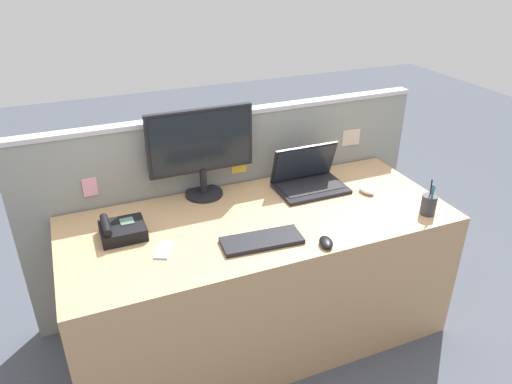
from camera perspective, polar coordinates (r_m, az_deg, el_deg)
ground_plane at (r=2.85m, az=0.40°, el=-15.91°), size 10.00×10.00×0.00m
desk at (r=2.61m, az=0.43°, el=-10.04°), size 1.92×0.80×0.74m
cubicle_divider at (r=2.84m, az=-3.02°, el=-1.59°), size 2.29×0.08×1.15m
desktop_monitor at (r=2.51m, az=-6.48°, el=5.34°), size 0.56×0.20×0.48m
laptop at (r=2.68m, az=6.13°, el=1.68°), size 0.37×0.26×0.24m
desk_phone at (r=2.32m, az=-15.54°, el=-4.34°), size 0.20×0.18×0.10m
keyboard_main at (r=2.21m, az=0.68°, el=-5.73°), size 0.38×0.17×0.02m
computer_mouse_right_hand at (r=2.69m, az=12.90°, el=0.19°), size 0.08×0.11×0.03m
computer_mouse_left_hand at (r=2.21m, az=8.24°, el=-5.88°), size 0.09×0.11×0.03m
pen_cup at (r=2.55m, az=19.64°, el=-1.39°), size 0.07×0.07×0.18m
cell_phone_silver_slab at (r=2.19m, az=-10.80°, el=-6.72°), size 0.11×0.15×0.01m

